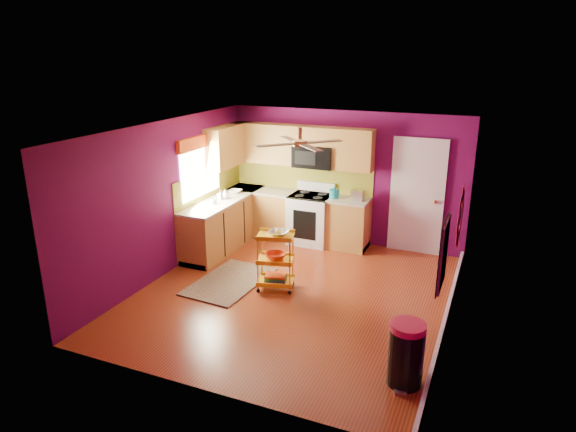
% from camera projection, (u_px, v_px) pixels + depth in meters
% --- Properties ---
extents(ground, '(5.00, 5.00, 0.00)m').
position_uv_depth(ground, '(294.00, 294.00, 7.79)').
color(ground, maroon).
rests_on(ground, ground).
extents(room_envelope, '(4.54, 5.04, 2.52)m').
position_uv_depth(room_envelope, '(296.00, 191.00, 7.27)').
color(room_envelope, '#590A44').
rests_on(room_envelope, ground).
extents(lower_cabinets, '(2.81, 2.31, 0.94)m').
position_uv_depth(lower_cabinets, '(265.00, 221.00, 9.74)').
color(lower_cabinets, '#9D6A2A').
rests_on(lower_cabinets, ground).
extents(electric_range, '(0.76, 0.66, 1.13)m').
position_uv_depth(electric_range, '(311.00, 218.00, 9.74)').
color(electric_range, white).
rests_on(electric_range, ground).
extents(upper_cabinetry, '(2.80, 2.30, 1.26)m').
position_uv_depth(upper_cabinetry, '(277.00, 147.00, 9.59)').
color(upper_cabinetry, '#9D6A2A').
rests_on(upper_cabinetry, ground).
extents(left_window, '(0.08, 1.35, 1.08)m').
position_uv_depth(left_window, '(200.00, 157.00, 8.99)').
color(left_window, white).
rests_on(left_window, ground).
extents(panel_door, '(0.95, 0.11, 2.15)m').
position_uv_depth(panel_door, '(417.00, 198.00, 9.13)').
color(panel_door, white).
rests_on(panel_door, ground).
extents(right_wall_art, '(0.04, 2.74, 1.04)m').
position_uv_depth(right_wall_art, '(453.00, 232.00, 6.22)').
color(right_wall_art, black).
rests_on(right_wall_art, ground).
extents(ceiling_fan, '(1.01, 1.01, 0.26)m').
position_uv_depth(ceiling_fan, '(300.00, 143.00, 7.25)').
color(ceiling_fan, '#BF8C3F').
rests_on(ceiling_fan, ground).
extents(shag_rug, '(1.03, 1.58, 0.02)m').
position_uv_depth(shag_rug, '(230.00, 281.00, 8.20)').
color(shag_rug, black).
rests_on(shag_rug, ground).
extents(rolling_cart, '(0.63, 0.53, 0.99)m').
position_uv_depth(rolling_cart, '(276.00, 258.00, 7.83)').
color(rolling_cart, yellow).
rests_on(rolling_cart, ground).
extents(trash_can, '(0.50, 0.50, 0.75)m').
position_uv_depth(trash_can, '(406.00, 354.00, 5.62)').
color(trash_can, black).
rests_on(trash_can, ground).
extents(teal_kettle, '(0.18, 0.18, 0.21)m').
position_uv_depth(teal_kettle, '(334.00, 193.00, 9.41)').
color(teal_kettle, teal).
rests_on(teal_kettle, lower_cabinets).
extents(toaster, '(0.22, 0.15, 0.18)m').
position_uv_depth(toaster, '(357.00, 196.00, 9.25)').
color(toaster, beige).
rests_on(toaster, lower_cabinets).
extents(soap_bottle_a, '(0.08, 0.08, 0.17)m').
position_uv_depth(soap_bottle_a, '(220.00, 195.00, 9.30)').
color(soap_bottle_a, '#EA3F72').
rests_on(soap_bottle_a, lower_cabinets).
extents(soap_bottle_b, '(0.13, 0.13, 0.17)m').
position_uv_depth(soap_bottle_b, '(225.00, 194.00, 9.34)').
color(soap_bottle_b, white).
rests_on(soap_bottle_b, lower_cabinets).
extents(counter_dish, '(0.24, 0.24, 0.06)m').
position_uv_depth(counter_dish, '(235.00, 191.00, 9.75)').
color(counter_dish, white).
rests_on(counter_dish, lower_cabinets).
extents(counter_cup, '(0.12, 0.12, 0.09)m').
position_uv_depth(counter_cup, '(214.00, 201.00, 9.05)').
color(counter_cup, white).
rests_on(counter_cup, lower_cabinets).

